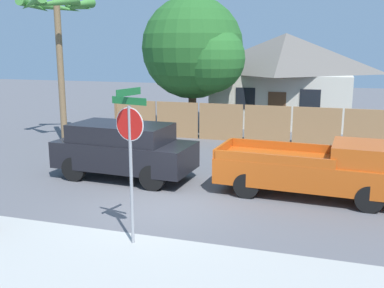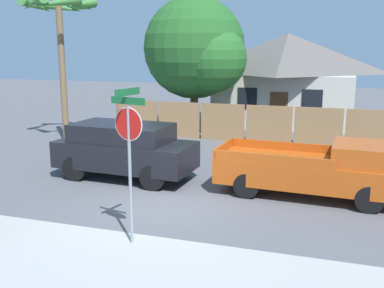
{
  "view_description": "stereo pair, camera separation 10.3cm",
  "coord_description": "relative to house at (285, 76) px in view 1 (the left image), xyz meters",
  "views": [
    {
      "loc": [
        4.27,
        -10.83,
        4.2
      ],
      "look_at": [
        0.65,
        0.69,
        1.6
      ],
      "focal_mm": 42.0,
      "sensor_mm": 36.0,
      "label": 1
    },
    {
      "loc": [
        4.37,
        -10.8,
        4.2
      ],
      "look_at": [
        0.65,
        0.69,
        1.6
      ],
      "focal_mm": 42.0,
      "sensor_mm": 36.0,
      "label": 2
    }
  ],
  "objects": [
    {
      "name": "sidewalk_strip",
      "position": [
        -1.58,
        -18.87,
        -2.58
      ],
      "size": [
        36.0,
        3.2,
        0.01
      ],
      "color": "#A3A39E",
      "rests_on": "ground"
    },
    {
      "name": "orange_pickup",
      "position": [
        2.4,
        -13.24,
        -1.77
      ],
      "size": [
        5.36,
        2.22,
        1.64
      ],
      "rotation": [
        0.0,
        0.0,
        -0.06
      ],
      "color": "#B74C14",
      "rests_on": "ground"
    },
    {
      "name": "oak_tree",
      "position": [
        -3.83,
        -4.64,
        1.48
      ],
      "size": [
        5.25,
        5.0,
        6.68
      ],
      "color": "brown",
      "rests_on": "ground"
    },
    {
      "name": "wooden_fence",
      "position": [
        -1.09,
        -6.26,
        -1.74
      ],
      "size": [
        12.89,
        0.12,
        1.79
      ],
      "color": "#997047",
      "rests_on": "ground"
    },
    {
      "name": "red_suv",
      "position": [
        -3.67,
        -13.23,
        -1.6
      ],
      "size": [
        4.58,
        2.16,
        1.8
      ],
      "rotation": [
        0.0,
        0.0,
        -0.06
      ],
      "color": "black",
      "rests_on": "ground"
    },
    {
      "name": "palm_tree",
      "position": [
        -8.77,
        -8.85,
        2.88
      ],
      "size": [
        3.09,
        3.31,
        6.33
      ],
      "color": "brown",
      "rests_on": "ground"
    },
    {
      "name": "stop_sign",
      "position": [
        -1.3,
        -17.73,
        -0.29
      ],
      "size": [
        0.85,
        0.77,
        3.39
      ],
      "rotation": [
        0.0,
        0.0,
        -0.22
      ],
      "color": "gray",
      "rests_on": "ground"
    },
    {
      "name": "ground_plane",
      "position": [
        -1.58,
        -15.27,
        -2.59
      ],
      "size": [
        80.0,
        80.0,
        0.0
      ],
      "primitive_type": "plane",
      "color": "#56565B"
    },
    {
      "name": "house",
      "position": [
        0.0,
        0.0,
        0.0
      ],
      "size": [
        7.8,
        6.79,
        4.99
      ],
      "color": "beige",
      "rests_on": "ground"
    }
  ]
}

